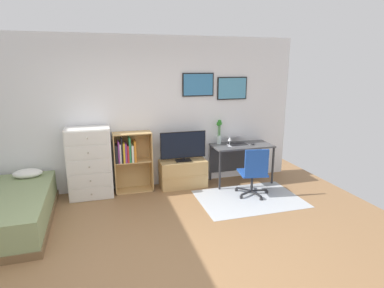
{
  "coord_description": "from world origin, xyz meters",
  "views": [
    {
      "loc": [
        -0.53,
        -3.19,
        2.19
      ],
      "look_at": [
        0.83,
        1.5,
        0.97
      ],
      "focal_mm": 29.56,
      "sensor_mm": 36.0,
      "label": 1
    }
  ],
  "objects": [
    {
      "name": "area_rug",
      "position": [
        1.78,
        1.31,
        0.0
      ],
      "size": [
        1.7,
        1.2,
        0.01
      ],
      "primitive_type": "cube",
      "color": "#B2B7BC",
      "rests_on": "ground_plane"
    },
    {
      "name": "television",
      "position": [
        0.85,
        2.15,
        0.77
      ],
      "size": [
        0.84,
        0.16,
        0.54
      ],
      "color": "black",
      "rests_on": "tv_stand"
    },
    {
      "name": "bookshelf",
      "position": [
        -0.1,
        2.22,
        0.62
      ],
      "size": [
        0.66,
        0.3,
        1.07
      ],
      "color": "tan",
      "rests_on": "ground_plane"
    },
    {
      "name": "wine_glass",
      "position": [
        1.7,
        2.04,
        0.87
      ],
      "size": [
        0.07,
        0.07,
        0.18
      ],
      "color": "silver",
      "rests_on": "desk"
    },
    {
      "name": "dresser",
      "position": [
        -0.77,
        2.15,
        0.6
      ],
      "size": [
        0.71,
        0.46,
        1.2
      ],
      "color": "white",
      "rests_on": "ground_plane"
    },
    {
      "name": "computer_mouse",
      "position": [
        2.17,
        2.04,
        0.76
      ],
      "size": [
        0.06,
        0.1,
        0.03
      ],
      "primitive_type": "ellipsoid",
      "color": "#262628",
      "rests_on": "desk"
    },
    {
      "name": "wall_back_with_posters",
      "position": [
        0.02,
        2.43,
        1.36
      ],
      "size": [
        6.12,
        0.09,
        2.7
      ],
      "color": "white",
      "rests_on": "ground_plane"
    },
    {
      "name": "desk",
      "position": [
        1.98,
        2.16,
        0.6
      ],
      "size": [
        1.13,
        0.56,
        0.74
      ],
      "color": "#4C4C4F",
      "rests_on": "ground_plane"
    },
    {
      "name": "tv_stand",
      "position": [
        0.85,
        2.17,
        0.25
      ],
      "size": [
        0.85,
        0.41,
        0.5
      ],
      "color": "tan",
      "rests_on": "ground_plane"
    },
    {
      "name": "ground_plane",
      "position": [
        0.0,
        0.0,
        0.0
      ],
      "size": [
        7.2,
        7.2,
        0.0
      ],
      "primitive_type": "plane",
      "color": "#936B44"
    },
    {
      "name": "office_chair",
      "position": [
        1.88,
        1.38,
        0.46
      ],
      "size": [
        0.58,
        0.58,
        0.86
      ],
      "rotation": [
        0.0,
        0.0,
        -0.16
      ],
      "color": "#232326",
      "rests_on": "ground_plane"
    },
    {
      "name": "laptop",
      "position": [
        1.9,
        2.16,
        0.8
      ],
      "size": [
        0.38,
        0.41,
        0.16
      ],
      "rotation": [
        0.0,
        0.0,
        0.01
      ],
      "color": "#B7B7BC",
      "rests_on": "desk"
    },
    {
      "name": "bamboo_vase",
      "position": [
        1.59,
        2.29,
        0.98
      ],
      "size": [
        0.1,
        0.1,
        0.46
      ],
      "color": "silver",
      "rests_on": "desk"
    }
  ]
}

